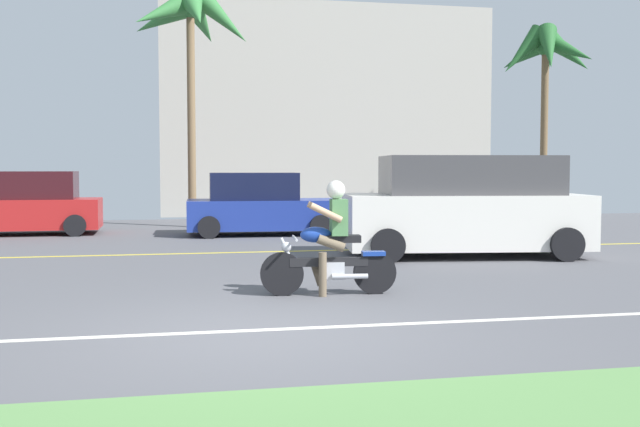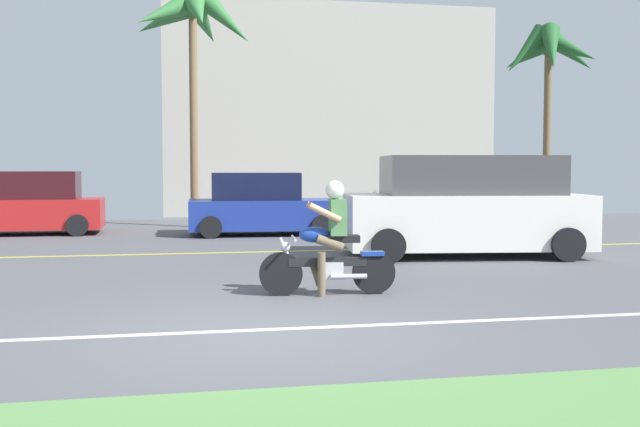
{
  "view_description": "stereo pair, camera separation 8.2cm",
  "coord_description": "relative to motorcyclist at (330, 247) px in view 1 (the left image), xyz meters",
  "views": [
    {
      "loc": [
        -0.96,
        -7.78,
        1.75
      ],
      "look_at": [
        1.5,
        4.38,
        0.99
      ],
      "focal_mm": 41.89,
      "sensor_mm": 36.0,
      "label": 1
    },
    {
      "loc": [
        -0.88,
        -7.8,
        1.75
      ],
      "look_at": [
        1.5,
        4.38,
        0.99
      ],
      "focal_mm": 41.89,
      "sensor_mm": 36.0,
      "label": 2
    }
  ],
  "objects": [
    {
      "name": "ground",
      "position": [
        -1.19,
        0.81,
        -0.69
      ],
      "size": [
        56.0,
        30.0,
        0.04
      ],
      "primitive_type": "cube",
      "color": "#545459"
    },
    {
      "name": "lane_line_near",
      "position": [
        -1.19,
        -2.06,
        -0.66
      ],
      "size": [
        50.4,
        0.12,
        0.01
      ],
      "primitive_type": "cube",
      "color": "silver",
      "rests_on": "ground"
    },
    {
      "name": "lane_line_far",
      "position": [
        -1.19,
        5.39,
        -0.66
      ],
      "size": [
        50.4,
        0.12,
        0.01
      ],
      "primitive_type": "cube",
      "color": "yellow",
      "rests_on": "ground"
    },
    {
      "name": "motorcyclist",
      "position": [
        0.0,
        0.0,
        0.0
      ],
      "size": [
        1.88,
        0.62,
        1.58
      ],
      "color": "black",
      "rests_on": "ground"
    },
    {
      "name": "suv_nearby",
      "position": [
        3.61,
        3.92,
        0.3
      ],
      "size": [
        5.01,
        2.74,
        1.99
      ],
      "color": "white",
      "rests_on": "ground"
    },
    {
      "name": "parked_car_1",
      "position": [
        -5.92,
        10.66,
        0.1
      ],
      "size": [
        4.07,
        1.84,
        1.66
      ],
      "color": "#AD1E1E",
      "rests_on": "ground"
    },
    {
      "name": "parked_car_2",
      "position": [
        0.16,
        9.42,
        0.09
      ],
      "size": [
        3.95,
        2.1,
        1.62
      ],
      "color": "navy",
      "rests_on": "ground"
    },
    {
      "name": "palm_tree_1",
      "position": [
        -1.52,
        12.4,
        5.33
      ],
      "size": [
        3.76,
        3.92,
        7.12
      ],
      "color": "brown",
      "rests_on": "ground"
    },
    {
      "name": "palm_tree_2",
      "position": [
        9.83,
        12.42,
        4.64
      ],
      "size": [
        3.35,
        3.31,
        6.33
      ],
      "color": "brown",
      "rests_on": "ground"
    },
    {
      "name": "building_far",
      "position": [
        3.74,
        18.81,
        3.23
      ],
      "size": [
        12.4,
        4.0,
        7.8
      ],
      "primitive_type": "cube",
      "color": "#A8A399",
      "rests_on": "ground"
    }
  ]
}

